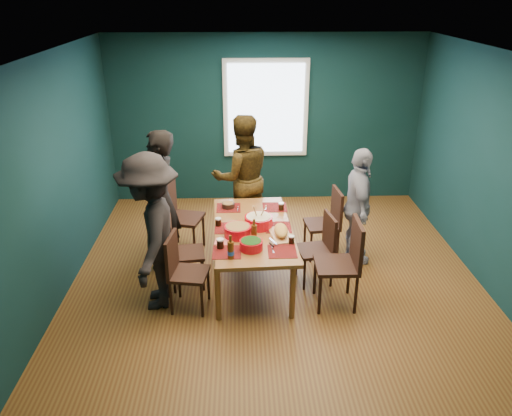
{
  "coord_description": "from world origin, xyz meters",
  "views": [
    {
      "loc": [
        -0.43,
        -5.41,
        3.34
      ],
      "look_at": [
        -0.24,
        -0.12,
        0.97
      ],
      "focal_mm": 35.0,
      "sensor_mm": 36.0,
      "label": 1
    }
  ],
  "objects_px": {
    "bowl_dumpling": "(259,221)",
    "person_far_left": "(160,201)",
    "chair_left_mid": "(180,248)",
    "cutting_board": "(281,232)",
    "bowl_salad": "(238,231)",
    "bowl_herbs": "(251,244)",
    "chair_right_far": "(329,218)",
    "person_back": "(242,177)",
    "dining_table": "(253,233)",
    "chair_right_near": "(346,257)",
    "chair_left_far": "(177,211)",
    "person_near_left": "(151,233)",
    "chair_right_mid": "(321,243)",
    "person_right": "(358,207)",
    "chair_left_near": "(181,267)"
  },
  "relations": [
    {
      "from": "chair_left_mid",
      "to": "cutting_board",
      "type": "distance_m",
      "value": 1.21
    },
    {
      "from": "bowl_dumpling",
      "to": "person_far_left",
      "type": "bearing_deg",
      "value": 164.11
    },
    {
      "from": "person_right",
      "to": "person_near_left",
      "type": "bearing_deg",
      "value": 112.84
    },
    {
      "from": "chair_left_near",
      "to": "chair_right_far",
      "type": "xyz_separation_m",
      "value": [
        1.82,
        1.14,
        0.02
      ]
    },
    {
      "from": "bowl_dumpling",
      "to": "person_back",
      "type": "bearing_deg",
      "value": 98.91
    },
    {
      "from": "chair_left_mid",
      "to": "chair_left_near",
      "type": "distance_m",
      "value": 0.46
    },
    {
      "from": "chair_right_far",
      "to": "person_far_left",
      "type": "xyz_separation_m",
      "value": [
        -2.15,
        -0.19,
        0.36
      ]
    },
    {
      "from": "chair_left_mid",
      "to": "cutting_board",
      "type": "height_order",
      "value": "chair_left_mid"
    },
    {
      "from": "person_far_left",
      "to": "bowl_salad",
      "type": "relative_size",
      "value": 5.73
    },
    {
      "from": "chair_left_far",
      "to": "chair_left_near",
      "type": "xyz_separation_m",
      "value": [
        0.19,
        -1.34,
        -0.06
      ]
    },
    {
      "from": "dining_table",
      "to": "bowl_dumpling",
      "type": "xyz_separation_m",
      "value": [
        0.07,
        0.03,
        0.14
      ]
    },
    {
      "from": "person_right",
      "to": "person_back",
      "type": "bearing_deg",
      "value": 64.14
    },
    {
      "from": "bowl_herbs",
      "to": "cutting_board",
      "type": "relative_size",
      "value": 0.47
    },
    {
      "from": "person_right",
      "to": "bowl_herbs",
      "type": "xyz_separation_m",
      "value": [
        -1.38,
        -0.94,
        -0.02
      ]
    },
    {
      "from": "chair_right_far",
      "to": "chair_right_mid",
      "type": "height_order",
      "value": "chair_right_far"
    },
    {
      "from": "chair_left_far",
      "to": "bowl_salad",
      "type": "height_order",
      "value": "chair_left_far"
    },
    {
      "from": "chair_right_near",
      "to": "person_near_left",
      "type": "relative_size",
      "value": 0.58
    },
    {
      "from": "chair_left_mid",
      "to": "bowl_dumpling",
      "type": "relative_size",
      "value": 2.61
    },
    {
      "from": "chair_right_far",
      "to": "person_right",
      "type": "distance_m",
      "value": 0.43
    },
    {
      "from": "chair_right_mid",
      "to": "chair_right_near",
      "type": "distance_m",
      "value": 0.54
    },
    {
      "from": "chair_left_far",
      "to": "bowl_salad",
      "type": "distance_m",
      "value": 1.27
    },
    {
      "from": "chair_left_mid",
      "to": "chair_left_far",
      "type": "bearing_deg",
      "value": 90.27
    },
    {
      "from": "bowl_dumpling",
      "to": "bowl_salad",
      "type": "bearing_deg",
      "value": -136.53
    },
    {
      "from": "chair_left_far",
      "to": "person_near_left",
      "type": "xyz_separation_m",
      "value": [
        -0.12,
        -1.24,
        0.31
      ]
    },
    {
      "from": "chair_right_near",
      "to": "bowl_salad",
      "type": "distance_m",
      "value": 1.26
    },
    {
      "from": "chair_right_near",
      "to": "person_near_left",
      "type": "xyz_separation_m",
      "value": [
        -2.12,
        0.1,
        0.29
      ]
    },
    {
      "from": "bowl_salad",
      "to": "bowl_herbs",
      "type": "relative_size",
      "value": 1.22
    },
    {
      "from": "chair_right_far",
      "to": "person_back",
      "type": "bearing_deg",
      "value": 144.13
    },
    {
      "from": "person_near_left",
      "to": "chair_right_near",
      "type": "bearing_deg",
      "value": 85.23
    },
    {
      "from": "chair_right_far",
      "to": "person_near_left",
      "type": "distance_m",
      "value": 2.4
    },
    {
      "from": "person_far_left",
      "to": "bowl_salad",
      "type": "height_order",
      "value": "person_far_left"
    },
    {
      "from": "chair_left_far",
      "to": "chair_right_far",
      "type": "height_order",
      "value": "chair_left_far"
    },
    {
      "from": "chair_left_mid",
      "to": "chair_right_far",
      "type": "distance_m",
      "value": 2.01
    },
    {
      "from": "person_right",
      "to": "bowl_salad",
      "type": "bearing_deg",
      "value": 114.81
    },
    {
      "from": "chair_right_near",
      "to": "person_right",
      "type": "relative_size",
      "value": 0.67
    },
    {
      "from": "chair_right_far",
      "to": "person_back",
      "type": "height_order",
      "value": "person_back"
    },
    {
      "from": "person_back",
      "to": "chair_right_near",
      "type": "bearing_deg",
      "value": 108.44
    },
    {
      "from": "chair_right_near",
      "to": "bowl_salad",
      "type": "xyz_separation_m",
      "value": [
        -1.19,
        0.37,
        0.16
      ]
    },
    {
      "from": "chair_left_mid",
      "to": "chair_left_near",
      "type": "height_order",
      "value": "chair_left_near"
    },
    {
      "from": "person_back",
      "to": "cutting_board",
      "type": "relative_size",
      "value": 3.24
    },
    {
      "from": "chair_left_far",
      "to": "chair_left_mid",
      "type": "relative_size",
      "value": 1.14
    },
    {
      "from": "person_far_left",
      "to": "bowl_herbs",
      "type": "relative_size",
      "value": 7.01
    },
    {
      "from": "chair_right_near",
      "to": "person_far_left",
      "type": "height_order",
      "value": "person_far_left"
    },
    {
      "from": "chair_right_far",
      "to": "bowl_dumpling",
      "type": "height_order",
      "value": "bowl_dumpling"
    },
    {
      "from": "person_far_left",
      "to": "bowl_herbs",
      "type": "bearing_deg",
      "value": 59.6
    },
    {
      "from": "person_far_left",
      "to": "person_near_left",
      "type": "relative_size",
      "value": 1.01
    },
    {
      "from": "person_far_left",
      "to": "cutting_board",
      "type": "distance_m",
      "value": 1.57
    },
    {
      "from": "person_back",
      "to": "chair_left_far",
      "type": "bearing_deg",
      "value": 13.85
    },
    {
      "from": "dining_table",
      "to": "bowl_salad",
      "type": "distance_m",
      "value": 0.31
    },
    {
      "from": "chair_left_far",
      "to": "person_right",
      "type": "xyz_separation_m",
      "value": [
        2.34,
        -0.35,
        0.19
      ]
    }
  ]
}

